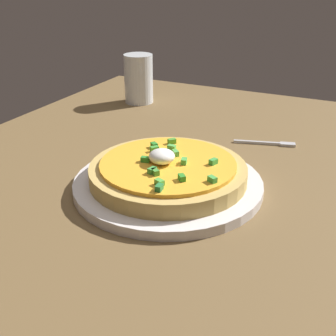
% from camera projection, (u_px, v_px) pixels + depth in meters
% --- Properties ---
extents(dining_table, '(1.15, 0.82, 0.02)m').
position_uv_depth(dining_table, '(152.00, 186.00, 0.73)').
color(dining_table, brown).
rests_on(dining_table, ground).
extents(plate, '(0.29, 0.29, 0.01)m').
position_uv_depth(plate, '(168.00, 184.00, 0.69)').
color(plate, silver).
rests_on(plate, dining_table).
extents(pizza, '(0.24, 0.24, 0.05)m').
position_uv_depth(pizza, '(168.00, 171.00, 0.68)').
color(pizza, tan).
rests_on(pizza, plate).
extents(cup_near, '(0.07, 0.07, 0.12)m').
position_uv_depth(cup_near, '(139.00, 81.00, 1.08)').
color(cup_near, silver).
rests_on(cup_near, dining_table).
extents(fork, '(0.04, 0.11, 0.00)m').
position_uv_depth(fork, '(270.00, 143.00, 0.85)').
color(fork, '#B7B7BC').
rests_on(fork, dining_table).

